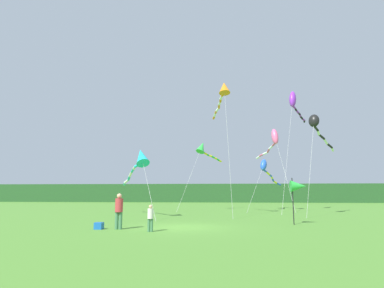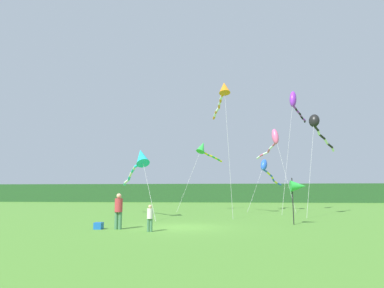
{
  "view_description": "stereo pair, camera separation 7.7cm",
  "coord_description": "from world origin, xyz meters",
  "px_view_note": "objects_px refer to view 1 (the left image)",
  "views": [
    {
      "loc": [
        2.29,
        -17.91,
        1.89
      ],
      "look_at": [
        0.0,
        6.0,
        5.5
      ],
      "focal_mm": 30.14,
      "sensor_mm": 36.0,
      "label": 1
    },
    {
      "loc": [
        2.37,
        -17.9,
        1.89
      ],
      "look_at": [
        0.0,
        6.0,
        5.5
      ],
      "focal_mm": 30.14,
      "sensor_mm": 36.0,
      "label": 2
    }
  ],
  "objects_px": {
    "cooler_box": "(99,226)",
    "kite_cyan": "(140,160)",
    "person_child": "(150,217)",
    "kite_green": "(203,148)",
    "person_adult": "(119,209)",
    "banner_flag_pole": "(298,186)",
    "kite_black": "(317,126)",
    "kite_rainbow": "(273,140)",
    "kite_purple": "(294,102)",
    "kite_blue": "(266,169)",
    "kite_orange": "(223,92)"
  },
  "relations": [
    {
      "from": "person_child",
      "to": "kite_black",
      "type": "xyz_separation_m",
      "value": [
        11.6,
        12.24,
        6.83
      ]
    },
    {
      "from": "person_child",
      "to": "kite_green",
      "type": "xyz_separation_m",
      "value": [
        1.4,
        18.85,
        5.9
      ]
    },
    {
      "from": "kite_blue",
      "to": "kite_rainbow",
      "type": "bearing_deg",
      "value": -72.28
    },
    {
      "from": "person_child",
      "to": "banner_flag_pole",
      "type": "xyz_separation_m",
      "value": [
        8.02,
        4.23,
        1.51
      ]
    },
    {
      "from": "kite_cyan",
      "to": "kite_orange",
      "type": "distance_m",
      "value": 9.01
    },
    {
      "from": "person_adult",
      "to": "person_child",
      "type": "bearing_deg",
      "value": -24.57
    },
    {
      "from": "kite_blue",
      "to": "person_adult",
      "type": "bearing_deg",
      "value": -117.82
    },
    {
      "from": "kite_rainbow",
      "to": "kite_orange",
      "type": "relative_size",
      "value": 0.77
    },
    {
      "from": "kite_cyan",
      "to": "kite_green",
      "type": "distance_m",
      "value": 11.37
    },
    {
      "from": "person_adult",
      "to": "kite_green",
      "type": "relative_size",
      "value": 0.24
    },
    {
      "from": "banner_flag_pole",
      "to": "kite_orange",
      "type": "bearing_deg",
      "value": 124.66
    },
    {
      "from": "kite_orange",
      "to": "kite_blue",
      "type": "relative_size",
      "value": 1.09
    },
    {
      "from": "banner_flag_pole",
      "to": "kite_green",
      "type": "bearing_deg",
      "value": 114.35
    },
    {
      "from": "kite_orange",
      "to": "kite_green",
      "type": "bearing_deg",
      "value": 105.19
    },
    {
      "from": "cooler_box",
      "to": "kite_purple",
      "type": "relative_size",
      "value": 0.03
    },
    {
      "from": "kite_cyan",
      "to": "person_child",
      "type": "bearing_deg",
      "value": -71.52
    },
    {
      "from": "cooler_box",
      "to": "kite_black",
      "type": "distance_m",
      "value": 19.86
    },
    {
      "from": "kite_rainbow",
      "to": "kite_cyan",
      "type": "distance_m",
      "value": 15.34
    },
    {
      "from": "person_adult",
      "to": "cooler_box",
      "type": "bearing_deg",
      "value": -178.96
    },
    {
      "from": "kite_rainbow",
      "to": "kite_green",
      "type": "height_order",
      "value": "kite_rainbow"
    },
    {
      "from": "cooler_box",
      "to": "kite_cyan",
      "type": "bearing_deg",
      "value": 89.79
    },
    {
      "from": "kite_rainbow",
      "to": "kite_blue",
      "type": "xyz_separation_m",
      "value": [
        -0.6,
        1.86,
        -2.89
      ]
    },
    {
      "from": "person_child",
      "to": "banner_flag_pole",
      "type": "bearing_deg",
      "value": 27.81
    },
    {
      "from": "kite_rainbow",
      "to": "kite_cyan",
      "type": "xyz_separation_m",
      "value": [
        -11.66,
        -9.52,
        -2.94
      ]
    },
    {
      "from": "kite_orange",
      "to": "person_adult",
      "type": "bearing_deg",
      "value": -119.68
    },
    {
      "from": "kite_rainbow",
      "to": "kite_green",
      "type": "distance_m",
      "value": 7.48
    },
    {
      "from": "person_adult",
      "to": "kite_purple",
      "type": "xyz_separation_m",
      "value": [
        12.79,
        16.54,
        10.15
      ]
    },
    {
      "from": "person_adult",
      "to": "kite_cyan",
      "type": "height_order",
      "value": "kite_cyan"
    },
    {
      "from": "kite_blue",
      "to": "cooler_box",
      "type": "bearing_deg",
      "value": -120.16
    },
    {
      "from": "kite_blue",
      "to": "kite_black",
      "type": "height_order",
      "value": "kite_black"
    },
    {
      "from": "cooler_box",
      "to": "kite_green",
      "type": "distance_m",
      "value": 19.61
    },
    {
      "from": "banner_flag_pole",
      "to": "kite_green",
      "type": "relative_size",
      "value": 0.37
    },
    {
      "from": "kite_green",
      "to": "kite_purple",
      "type": "distance_m",
      "value": 10.66
    },
    {
      "from": "kite_orange",
      "to": "kite_green",
      "type": "height_order",
      "value": "kite_orange"
    },
    {
      "from": "person_child",
      "to": "kite_black",
      "type": "bearing_deg",
      "value": 46.54
    },
    {
      "from": "person_adult",
      "to": "kite_purple",
      "type": "relative_size",
      "value": 0.15
    },
    {
      "from": "kite_green",
      "to": "kite_rainbow",
      "type": "bearing_deg",
      "value": -6.01
    },
    {
      "from": "person_child",
      "to": "kite_green",
      "type": "height_order",
      "value": "kite_green"
    },
    {
      "from": "kite_blue",
      "to": "kite_green",
      "type": "bearing_deg",
      "value": -170.96
    },
    {
      "from": "cooler_box",
      "to": "kite_cyan",
      "type": "xyz_separation_m",
      "value": [
        0.03,
        7.72,
        4.21
      ]
    },
    {
      "from": "kite_cyan",
      "to": "kite_blue",
      "type": "height_order",
      "value": "kite_blue"
    },
    {
      "from": "cooler_box",
      "to": "kite_blue",
      "type": "distance_m",
      "value": 22.5
    },
    {
      "from": "kite_rainbow",
      "to": "kite_black",
      "type": "xyz_separation_m",
      "value": [
        2.79,
        -5.83,
        0.23
      ]
    },
    {
      "from": "cooler_box",
      "to": "kite_purple",
      "type": "distance_m",
      "value": 24.21
    },
    {
      "from": "kite_orange",
      "to": "kite_black",
      "type": "relative_size",
      "value": 1.3
    },
    {
      "from": "kite_cyan",
      "to": "kite_green",
      "type": "xyz_separation_m",
      "value": [
        4.26,
        10.3,
        2.24
      ]
    },
    {
      "from": "cooler_box",
      "to": "kite_black",
      "type": "xyz_separation_m",
      "value": [
        14.49,
        11.41,
        7.38
      ]
    },
    {
      "from": "kite_black",
      "to": "kite_rainbow",
      "type": "bearing_deg",
      "value": 115.6
    },
    {
      "from": "kite_purple",
      "to": "kite_cyan",
      "type": "bearing_deg",
      "value": -147.33
    },
    {
      "from": "person_adult",
      "to": "kite_cyan",
      "type": "relative_size",
      "value": 0.21
    }
  ]
}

